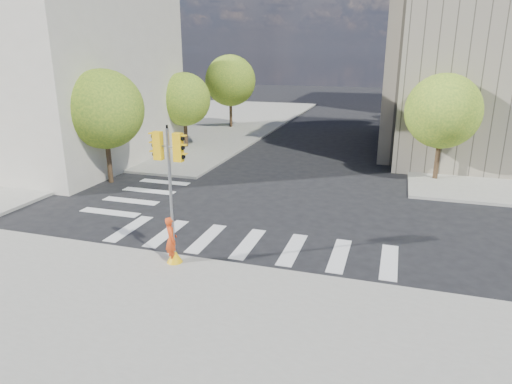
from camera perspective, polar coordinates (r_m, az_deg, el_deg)
ground at (r=19.94m, az=1.11°, el=-4.31°), size 160.00×160.00×0.00m
sidewalk_far_left at (r=51.04m, az=-12.50°, el=8.76°), size 28.00×40.00×0.15m
classical_building at (r=36.06m, az=-27.78°, el=13.99°), size 19.00×15.00×12.70m
tree_lw_near at (r=27.03m, az=-18.46°, el=9.78°), size 4.40×4.40×6.41m
tree_lw_mid at (r=35.63m, az=-8.97°, el=11.36°), size 4.00×4.00×5.77m
tree_lw_far at (r=44.73m, az=-3.23°, el=13.73°), size 4.80×4.80×6.95m
tree_re_near at (r=28.09m, az=22.34°, el=9.32°), size 4.20×4.20×6.16m
tree_re_mid at (r=39.98m, az=21.17°, el=11.92°), size 4.60×4.60×6.66m
tree_re_far at (r=51.96m, az=20.44°, el=12.46°), size 4.00×4.00×5.88m
lamp_near at (r=32.04m, az=22.84°, el=11.06°), size 0.35×0.18×8.11m
lamp_far at (r=45.97m, az=21.45°, el=12.74°), size 0.35×0.18×8.11m
traffic_signal at (r=15.87m, az=-10.51°, el=-1.80°), size 1.07×0.56×4.89m
photographer at (r=16.35m, az=-10.54°, el=-5.88°), size 0.71×0.73×1.69m
planter_wall at (r=29.56m, az=-26.31°, el=1.91°), size 5.63×2.85×0.50m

